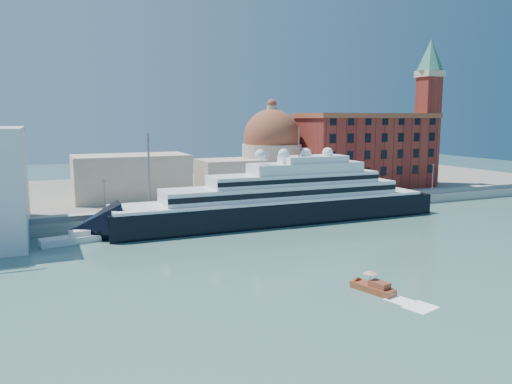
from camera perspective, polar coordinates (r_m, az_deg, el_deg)
name	(u,v)px	position (r m, az deg, el deg)	size (l,w,h in m)	color
ground	(297,249)	(92.06, 4.66, -6.54)	(400.00, 400.00, 0.00)	#3C6964
quay	(232,211)	(122.11, -2.82, -2.19)	(180.00, 10.00, 2.50)	gray
land	(187,190)	(160.71, -7.94, 0.23)	(260.00, 72.00, 2.00)	slate
quay_fence	(238,207)	(117.64, -2.05, -1.67)	(180.00, 0.10, 1.20)	slate
superyacht	(266,204)	(113.18, 1.20, -1.41)	(85.02, 11.79, 25.41)	black
service_barge	(71,239)	(102.45, -20.35, -5.10)	(11.47, 5.60, 2.47)	white
water_taxi	(374,287)	(71.80, 13.33, -10.51)	(3.82, 6.76, 3.05)	brown
warehouse	(366,150)	(161.03, 12.48, 4.70)	(43.00, 19.00, 23.25)	maroon
campanile	(428,103)	(175.88, 19.09, 9.62)	(8.40, 8.40, 47.00)	maroon
church	(223,163)	(145.06, -3.76, 3.35)	(66.00, 18.00, 25.50)	beige
lamp_posts	(182,179)	(115.37, -8.45, 1.42)	(120.80, 2.40, 18.00)	slate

